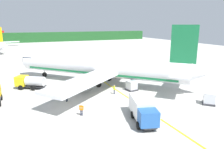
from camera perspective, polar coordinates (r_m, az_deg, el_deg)
airliner_foreground at (r=43.14m, az=-3.27°, el=1.94°), size 31.74×32.60×11.90m
airliner_distant at (r=202.81m, az=-25.18°, el=9.39°), size 19.71×16.83×6.54m
service_truck_fuel at (r=42.94m, az=-21.24°, el=-1.76°), size 5.63×4.53×2.40m
service_truck_catering at (r=27.36m, az=8.23°, el=-9.17°), size 3.98×7.02×2.75m
cargo_container_near at (r=39.23m, az=5.34°, el=-3.01°), size 2.05×2.05×1.94m
cargo_container_mid at (r=35.69m, az=24.70°, el=-5.88°), size 2.49×2.49×1.99m
crew_marshaller at (r=37.03m, az=0.60°, el=-3.86°), size 0.33×0.62×1.65m
crew_loader_left at (r=34.24m, az=-12.12°, el=-5.61°), size 0.42×0.56×1.68m
crew_loader_right at (r=28.91m, az=-8.26°, el=-9.16°), size 0.55×0.43×1.63m
crew_supervisor at (r=37.90m, az=-14.58°, el=-3.82°), size 0.63×0.27×1.72m
apron_guide_line at (r=40.30m, az=0.66°, el=-3.84°), size 0.30×60.00×0.01m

